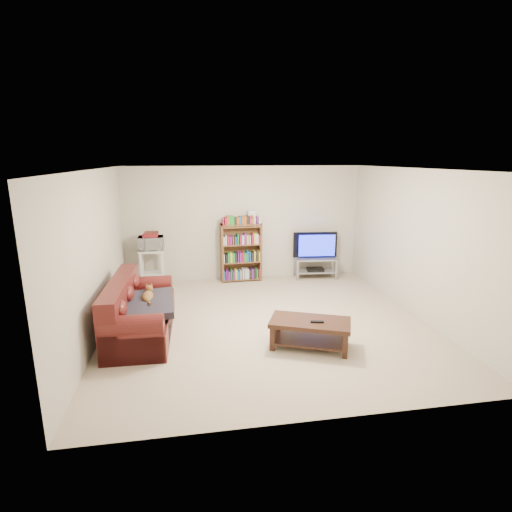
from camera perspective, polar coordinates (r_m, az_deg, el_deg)
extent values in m
plane|color=beige|center=(6.48, 1.48, -9.43)|extent=(5.00, 5.00, 0.00)
plane|color=white|center=(5.95, 1.63, 12.31)|extent=(5.00, 5.00, 0.00)
plane|color=beige|center=(8.52, -1.71, 4.67)|extent=(5.00, 0.00, 5.00)
plane|color=beige|center=(3.78, 8.95, -7.40)|extent=(5.00, 0.00, 5.00)
plane|color=beige|center=(6.14, -21.99, 0.03)|extent=(0.00, 5.00, 5.00)
plane|color=beige|center=(7.02, 22.01, 1.66)|extent=(0.00, 5.00, 5.00)
cube|color=#501614|center=(6.26, -15.96, -9.01)|extent=(0.89, 1.97, 0.37)
cube|color=#501614|center=(6.22, -18.78, -6.98)|extent=(0.31, 1.96, 0.82)
cube|color=#501614|center=(5.46, -17.15, -11.89)|extent=(0.81, 0.26, 0.49)
cube|color=#501614|center=(7.03, -15.11, -5.87)|extent=(0.81, 0.26, 0.49)
cube|color=#28252F|center=(6.01, -15.37, -6.70)|extent=(0.81, 1.02, 0.18)
cube|color=black|center=(5.59, 7.74, -9.38)|extent=(1.21, 0.92, 0.06)
cube|color=black|center=(5.70, 7.66, -11.83)|extent=(1.09, 0.83, 0.03)
cube|color=black|center=(5.54, 2.38, -11.73)|extent=(0.09, 0.09, 0.34)
cube|color=black|center=(5.47, 12.62, -12.45)|extent=(0.09, 0.09, 0.34)
cube|color=black|center=(5.92, 3.15, -10.00)|extent=(0.09, 0.09, 0.34)
cube|color=black|center=(5.85, 12.68, -10.64)|extent=(0.09, 0.09, 0.34)
cube|color=black|center=(5.53, 8.74, -9.26)|extent=(0.18, 0.09, 0.02)
cube|color=#999EA3|center=(8.75, 8.50, -0.37)|extent=(0.93, 0.48, 0.03)
cube|color=#999EA3|center=(8.82, 8.44, -2.14)|extent=(0.88, 0.46, 0.02)
cube|color=gray|center=(8.56, 5.98, -2.06)|extent=(0.05, 0.05, 0.45)
cube|color=gray|center=(8.75, 11.36, -1.92)|extent=(0.05, 0.05, 0.45)
cube|color=gray|center=(8.88, 5.59, -1.46)|extent=(0.05, 0.05, 0.45)
cube|color=gray|center=(9.06, 10.79, -1.33)|extent=(0.05, 0.05, 0.45)
imported|color=black|center=(8.68, 8.57, 1.49)|extent=(0.97, 0.22, 0.55)
cube|color=black|center=(8.81, 8.45, -1.89)|extent=(0.38, 0.28, 0.06)
cube|color=brown|center=(8.36, -4.88, 0.36)|extent=(0.05, 0.27, 1.23)
cube|color=brown|center=(8.50, 0.56, 0.63)|extent=(0.05, 0.27, 1.23)
cube|color=brown|center=(8.30, -2.17, 4.53)|extent=(0.86, 0.30, 0.03)
cube|color=maroon|center=(8.26, -3.48, 4.82)|extent=(0.25, 0.20, 0.07)
cube|color=silver|center=(8.19, -14.70, 0.74)|extent=(0.49, 0.36, 0.04)
cube|color=silver|center=(8.31, -14.50, -2.38)|extent=(0.44, 0.32, 0.03)
cube|color=silver|center=(8.17, -16.03, -2.22)|extent=(0.05, 0.05, 0.74)
cube|color=silver|center=(8.14, -13.16, -2.11)|extent=(0.05, 0.05, 0.74)
cube|color=silver|center=(8.44, -15.85, -1.71)|extent=(0.05, 0.05, 0.74)
cube|color=silver|center=(8.41, -13.08, -1.60)|extent=(0.05, 0.05, 0.74)
imported|color=silver|center=(8.16, -14.76, 1.79)|extent=(0.49, 0.33, 0.27)
cube|color=maroon|center=(8.13, -14.83, 2.88)|extent=(0.29, 0.25, 0.05)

